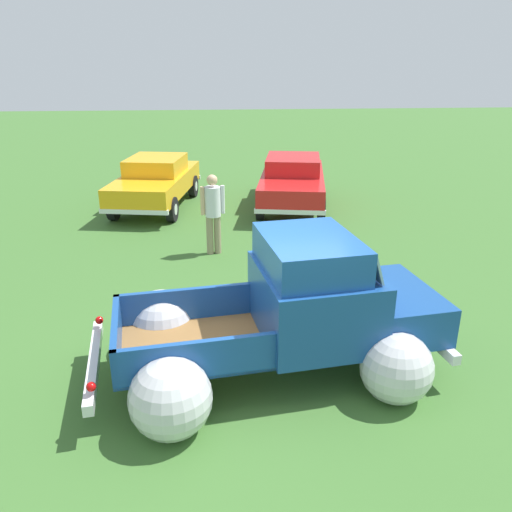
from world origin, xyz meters
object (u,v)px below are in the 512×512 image
object	(u,v)px
vintage_pickup_truck	(295,319)
show_car_1	(293,180)
show_car_0	(156,181)
spectator_0	(213,209)

from	to	relation	value
vintage_pickup_truck	show_car_1	world-z (taller)	vintage_pickup_truck
show_car_0	show_car_1	bearing A→B (deg)	96.67
show_car_0	show_car_1	size ratio (longest dim) A/B	0.96
vintage_pickup_truck	show_car_1	size ratio (longest dim) A/B	1.03
vintage_pickup_truck	spectator_0	bearing A→B (deg)	94.93
show_car_0	spectator_0	bearing A→B (deg)	32.29
show_car_0	show_car_1	distance (m)	3.95
show_car_0	spectator_0	xyz separation A→B (m)	(1.61, -4.00, 0.23)
vintage_pickup_truck	spectator_0	xyz separation A→B (m)	(-1.05, 4.63, 0.26)
vintage_pickup_truck	show_car_0	xyz separation A→B (m)	(-2.66, 8.62, 0.02)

